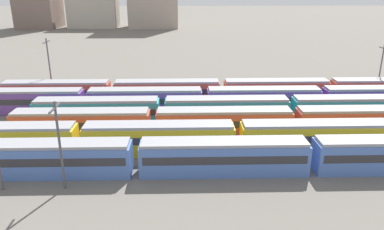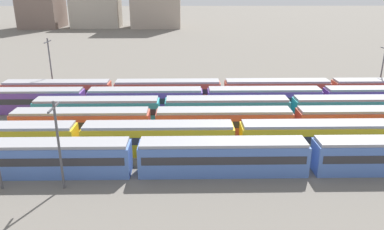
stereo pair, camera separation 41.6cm
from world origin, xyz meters
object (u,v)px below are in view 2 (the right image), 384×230
Objects in this scene: train_track_1 at (237,137)px; train_track_4 at (264,99)px; catenary_pole_0 at (58,141)px; catenary_pole_3 at (51,65)px; train_track_3 at (291,109)px; catenary_pole_1 at (382,68)px; train_track_5 at (222,91)px; train_track_2 at (364,121)px.

train_track_4 is (6.38, 15.60, 0.00)m from train_track_1.
catenary_pole_0 is 0.87× the size of catenary_pole_3.
catenary_pole_1 is at bearing 34.13° from train_track_3.
train_track_4 is 34.56m from catenary_pole_0.
train_track_5 is at bearing 139.82° from train_track_4.
train_track_5 is at bearing -173.95° from catenary_pole_1.
train_track_2 and train_track_3 have the same top height.
train_track_1 is 0.80× the size of train_track_2.
train_track_1 is 16.86m from train_track_4.
train_track_3 is at bearing -48.86° from train_track_5.
catenary_pole_3 reaches higher than train_track_1.
train_track_4 is at bearing 137.70° from train_track_2.
catenary_pole_3 is at bearing 109.65° from catenary_pole_0.
train_track_1 is 7.08× the size of catenary_pole_3.
train_track_3 is at bearing -18.77° from catenary_pole_3.
catenary_pole_1 is 59.04m from catenary_pole_3.
train_track_3 is at bearing -145.87° from catenary_pole_1.
catenary_pole_1 reaches higher than train_track_5.
catenary_pole_3 reaches higher than catenary_pole_1.
catenary_pole_1 is (47.64, 32.07, 0.00)m from catenary_pole_0.
train_track_1 is 1.00× the size of train_track_5.
catenary_pole_0 is (-18.69, -29.00, 3.21)m from train_track_5.
train_track_3 and train_track_5 have the same top height.
catenary_pole_3 reaches higher than train_track_3.
train_track_4 is (-2.93, 5.20, 0.00)m from train_track_3.
catenary_pole_3 is (-47.67, 18.51, 3.93)m from train_track_2.
catenary_pole_3 is at bearing 158.78° from train_track_2.
catenary_pole_0 is at bearing -146.19° from train_track_3.
train_track_1 is 20.46m from catenary_pole_0.
catenary_pole_1 is at bearing 39.29° from train_track_1.
train_track_1 is at bearing -90.62° from train_track_5.
catenary_pole_1 is at bearing 33.94° from catenary_pole_0.
catenary_pole_3 is (-11.40, 31.91, 0.71)m from catenary_pole_0.
train_track_4 is 37.35m from catenary_pole_3.
catenary_pole_3 is at bearing 161.23° from train_track_3.
train_track_3 is at bearing 33.81° from catenary_pole_0.
train_track_4 and train_track_5 have the same top height.
train_track_3 is 7.08× the size of catenary_pole_3.
catenary_pole_0 reaches higher than train_track_1.
catenary_pole_0 is (-36.27, -13.40, 3.21)m from train_track_2.
train_track_5 is 8.15× the size of catenary_pole_0.
catenary_pole_1 is (11.37, 18.67, 3.21)m from train_track_2.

